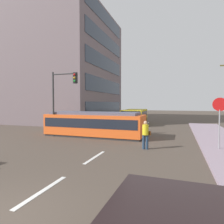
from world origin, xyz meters
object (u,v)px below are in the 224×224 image
Objects in this scene: pedestrian_crossing at (146,133)px; stop_sign at (220,112)px; streetcar_tram at (94,124)px; traffic_light_mast at (62,92)px; city_bus at (135,116)px.

pedestrian_crossing is 0.58× the size of stop_sign.
streetcar_tram is 1.56× the size of traffic_light_mast.
traffic_light_mast is (-3.55, -10.87, 2.52)m from city_bus.
streetcar_tram is 2.82× the size of stop_sign.
pedestrian_crossing is at bearing -17.00° from traffic_light_mast.
stop_sign is at bearing -58.43° from city_bus.
city_bus is 1.08× the size of traffic_light_mast.
traffic_light_mast is (-2.29, -1.13, 2.57)m from streetcar_tram.
city_bus is 3.37× the size of pedestrian_crossing.
streetcar_tram reaches higher than city_bus.
stop_sign is 11.16m from traffic_light_mast.
traffic_light_mast reaches higher than stop_sign.
streetcar_tram is at bearing 164.73° from stop_sign.
city_bus is at bearing 121.57° from stop_sign.
pedestrian_crossing is (4.71, -3.27, -0.08)m from streetcar_tram.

